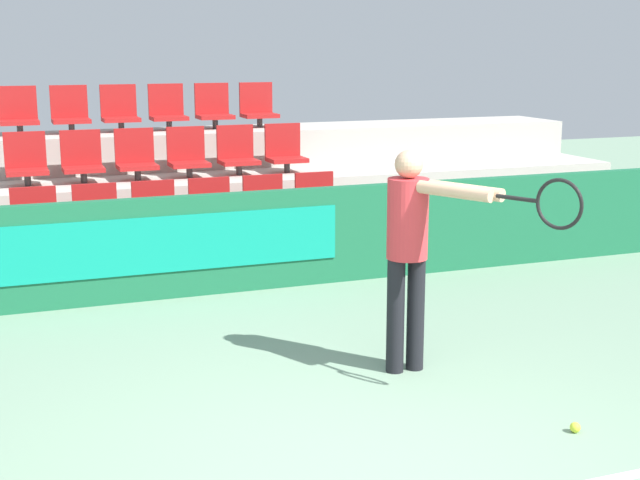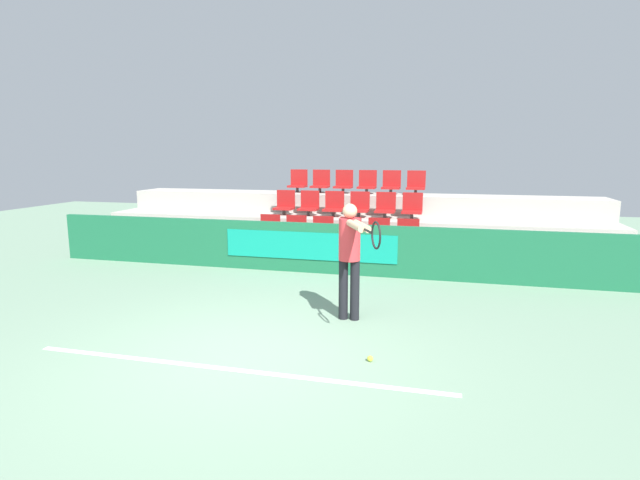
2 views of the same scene
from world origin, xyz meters
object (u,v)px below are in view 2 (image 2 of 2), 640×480
at_px(stadium_chair_4, 378,234).
at_px(stadium_chair_14, 344,183).
at_px(stadium_chair_11, 412,208).
at_px(tennis_player, 351,251).
at_px(stadium_chair_12, 298,182).
at_px(stadium_chair_16, 391,184).
at_px(stadium_chair_9, 359,206).
at_px(stadium_chair_17, 416,184).
at_px(stadium_chair_0, 269,230).
at_px(stadium_chair_13, 321,183).
at_px(stadium_chair_5, 408,235).
at_px(stadium_chair_3, 350,233).
at_px(stadium_chair_7, 309,205).
at_px(stadium_chair_6, 285,204).
at_px(stadium_chair_2, 322,232).
at_px(stadium_chair_8, 334,205).
at_px(tennis_ball, 370,359).
at_px(stadium_chair_1, 295,231).
at_px(stadium_chair_15, 367,183).
at_px(stadium_chair_10, 385,207).

distance_m(stadium_chair_4, stadium_chair_14, 2.60).
xyz_separation_m(stadium_chair_11, tennis_player, (-0.51, -4.43, -0.13)).
height_order(stadium_chair_12, stadium_chair_16, same).
bearing_deg(stadium_chair_12, stadium_chair_9, -31.64).
distance_m(stadium_chair_16, stadium_chair_17, 0.58).
xyz_separation_m(stadium_chair_11, stadium_chair_12, (-2.92, 1.08, 0.44)).
relative_size(stadium_chair_0, stadium_chair_13, 1.00).
bearing_deg(stadium_chair_4, stadium_chair_5, 0.00).
relative_size(stadium_chair_3, stadium_chair_7, 1.00).
relative_size(stadium_chair_6, stadium_chair_12, 1.00).
bearing_deg(stadium_chair_6, stadium_chair_2, -42.75).
relative_size(stadium_chair_8, stadium_chair_11, 1.00).
distance_m(stadium_chair_14, stadium_chair_17, 1.75).
distance_m(stadium_chair_3, stadium_chair_5, 1.17).
height_order(stadium_chair_16, tennis_ball, stadium_chair_16).
relative_size(stadium_chair_3, stadium_chair_13, 1.00).
xyz_separation_m(stadium_chair_0, stadium_chair_13, (0.58, 2.16, 0.88)).
height_order(stadium_chair_1, stadium_chair_11, stadium_chair_11).
bearing_deg(stadium_chair_15, stadium_chair_1, -118.41).
bearing_deg(stadium_chair_15, stadium_chair_3, -90.00).
distance_m(stadium_chair_2, stadium_chair_8, 1.16).
xyz_separation_m(stadium_chair_0, stadium_chair_17, (2.92, 2.16, 0.88)).
bearing_deg(stadium_chair_6, stadium_chair_0, -90.00).
distance_m(stadium_chair_6, tennis_ball, 6.50).
bearing_deg(stadium_chair_1, stadium_chair_11, 24.81).
bearing_deg(stadium_chair_2, stadium_chair_15, 74.87).
height_order(stadium_chair_0, stadium_chair_14, stadium_chair_14).
bearing_deg(stadium_chair_7, stadium_chair_11, 0.00).
distance_m(stadium_chair_6, stadium_chair_16, 2.61).
relative_size(stadium_chair_6, stadium_chair_9, 1.00).
distance_m(stadium_chair_4, stadium_chair_16, 2.33).
relative_size(stadium_chair_6, stadium_chair_7, 1.00).
relative_size(stadium_chair_1, stadium_chair_16, 1.00).
distance_m(stadium_chair_11, tennis_ball, 5.83).
xyz_separation_m(stadium_chair_2, stadium_chair_9, (0.58, 1.08, 0.44)).
distance_m(stadium_chair_10, stadium_chair_12, 2.61).
bearing_deg(tennis_ball, stadium_chair_4, 96.76).
relative_size(stadium_chair_4, stadium_chair_15, 1.00).
bearing_deg(stadium_chair_9, stadium_chair_7, 180.00).
bearing_deg(stadium_chair_1, stadium_chair_6, 118.41).
xyz_separation_m(stadium_chair_1, stadium_chair_7, (0.00, 1.08, 0.44)).
bearing_deg(stadium_chair_10, stadium_chair_13, 148.36).
bearing_deg(tennis_ball, stadium_chair_3, 103.72).
xyz_separation_m(stadium_chair_1, stadium_chair_5, (2.33, 0.00, 0.00)).
distance_m(stadium_chair_13, stadium_chair_16, 1.75).
distance_m(stadium_chair_1, stadium_chair_11, 2.61).
distance_m(stadium_chair_9, tennis_ball, 5.94).
bearing_deg(stadium_chair_12, stadium_chair_3, -50.95).
bearing_deg(stadium_chair_17, stadium_chair_3, -118.41).
distance_m(stadium_chair_17, tennis_ball, 6.97).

